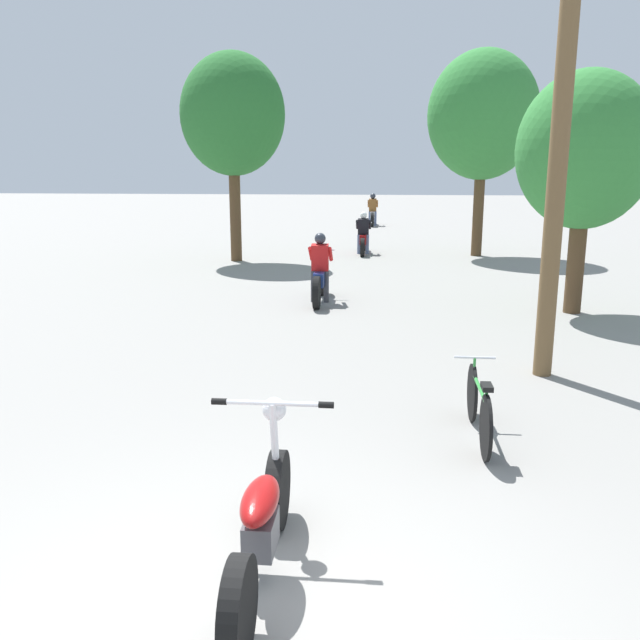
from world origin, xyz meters
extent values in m
plane|color=gray|center=(0.00, 0.00, 0.00)|extent=(120.00, 120.00, 0.00)
cylinder|color=brown|center=(2.90, 5.36, 3.02)|extent=(0.24, 0.24, 6.03)
cylinder|color=#513A23|center=(4.35, 9.41, 1.11)|extent=(0.32, 0.32, 2.22)
ellipsoid|color=#337F38|center=(4.35, 9.41, 3.01)|extent=(2.47, 2.23, 2.84)
cylinder|color=#513A23|center=(3.62, 17.62, 1.57)|extent=(0.32, 0.32, 3.14)
ellipsoid|color=#337F38|center=(3.62, 17.62, 4.18)|extent=(3.28, 2.95, 3.77)
cylinder|color=#513A23|center=(-3.52, 15.80, 1.60)|extent=(0.32, 0.32, 3.19)
ellipsoid|color=#286B2D|center=(-3.52, 15.80, 4.12)|extent=(2.94, 2.65, 3.38)
cylinder|color=black|center=(-0.04, 1.17, 0.30)|extent=(0.12, 0.61, 0.61)
cylinder|color=black|center=(-0.04, -0.28, 0.30)|extent=(0.12, 0.61, 0.61)
ellipsoid|color=maroon|center=(-0.04, 0.44, 0.60)|extent=(0.24, 0.65, 0.19)
cube|color=#4C4C51|center=(-0.04, 0.44, 0.35)|extent=(0.20, 0.36, 0.24)
cylinder|color=silver|center=(-0.04, 1.08, 0.69)|extent=(0.06, 0.23, 0.78)
cylinder|color=silver|center=(-0.04, 0.99, 1.08)|extent=(0.78, 0.04, 0.04)
cylinder|color=black|center=(-0.43, 0.99, 1.08)|extent=(0.11, 0.05, 0.05)
cylinder|color=black|center=(0.35, 0.99, 1.08)|extent=(0.11, 0.05, 0.05)
sphere|color=silver|center=(-0.04, 1.08, 1.00)|extent=(0.18, 0.18, 0.18)
cylinder|color=black|center=(-0.52, 10.72, 0.32)|extent=(0.12, 0.64, 0.64)
cylinder|color=black|center=(-0.52, 9.29, 0.32)|extent=(0.12, 0.64, 0.64)
cube|color=navy|center=(-0.52, 10.01, 0.50)|extent=(0.20, 0.92, 0.28)
cylinder|color=silver|center=(-0.52, 10.62, 0.99)|extent=(0.50, 0.03, 0.03)
cylinder|color=#38383D|center=(-0.65, 9.96, 0.32)|extent=(0.11, 0.11, 0.64)
cylinder|color=#38383D|center=(-0.39, 9.96, 0.32)|extent=(0.11, 0.11, 0.64)
cube|color=red|center=(-0.52, 9.99, 0.91)|extent=(0.34, 0.27, 0.56)
cylinder|color=red|center=(-0.72, 10.15, 0.97)|extent=(0.08, 0.45, 0.35)
cylinder|color=red|center=(-0.32, 10.15, 0.97)|extent=(0.08, 0.45, 0.35)
sphere|color=#2D333D|center=(-0.52, 10.03, 1.30)|extent=(0.23, 0.23, 0.23)
cylinder|color=black|center=(0.12, 18.49, 0.28)|extent=(0.12, 0.57, 0.57)
cylinder|color=black|center=(0.12, 17.04, 0.28)|extent=(0.12, 0.57, 0.57)
cube|color=maroon|center=(0.12, 17.76, 0.46)|extent=(0.20, 0.93, 0.28)
cylinder|color=silver|center=(0.12, 18.39, 0.92)|extent=(0.50, 0.03, 0.03)
cylinder|color=slate|center=(-0.01, 17.71, 0.30)|extent=(0.11, 0.11, 0.60)
cylinder|color=slate|center=(0.25, 17.71, 0.30)|extent=(0.11, 0.11, 0.60)
cube|color=black|center=(0.12, 17.74, 0.85)|extent=(0.34, 0.27, 0.52)
cylinder|color=black|center=(-0.08, 17.90, 0.90)|extent=(0.08, 0.41, 0.32)
cylinder|color=black|center=(0.32, 17.90, 0.90)|extent=(0.08, 0.41, 0.32)
sphere|color=white|center=(0.12, 17.78, 1.20)|extent=(0.21, 0.21, 0.21)
cylinder|color=black|center=(0.25, 28.59, 0.32)|extent=(0.12, 0.65, 0.65)
cylinder|color=black|center=(0.25, 27.17, 0.32)|extent=(0.12, 0.65, 0.65)
cube|color=silver|center=(0.25, 27.88, 0.50)|extent=(0.20, 0.91, 0.28)
cylinder|color=silver|center=(0.25, 28.49, 1.00)|extent=(0.50, 0.03, 0.03)
cylinder|color=slate|center=(0.12, 27.83, 0.32)|extent=(0.11, 0.11, 0.64)
cylinder|color=slate|center=(0.38, 27.83, 0.32)|extent=(0.11, 0.11, 0.64)
cube|color=brown|center=(0.25, 27.86, 0.93)|extent=(0.34, 0.28, 0.60)
cylinder|color=brown|center=(0.05, 28.02, 0.99)|extent=(0.08, 0.47, 0.36)
cylinder|color=brown|center=(0.45, 28.02, 0.99)|extent=(0.08, 0.47, 0.36)
sphere|color=#2D333D|center=(0.25, 27.90, 1.34)|extent=(0.25, 0.25, 0.25)
cylinder|color=black|center=(1.75, 3.58, 0.32)|extent=(0.04, 0.64, 0.64)
cylinder|color=black|center=(1.75, 2.56, 0.32)|extent=(0.04, 0.64, 0.64)
cylinder|color=#2D8C38|center=(1.75, 3.07, 0.54)|extent=(0.04, 0.82, 0.04)
cylinder|color=#2D8C38|center=(1.75, 2.64, 0.51)|extent=(0.03, 0.03, 0.38)
cube|color=black|center=(1.75, 2.64, 0.70)|extent=(0.10, 0.20, 0.05)
cylinder|color=#2D8C38|center=(1.75, 3.53, 0.53)|extent=(0.03, 0.03, 0.41)
cylinder|color=silver|center=(1.75, 3.53, 0.73)|extent=(0.44, 0.03, 0.03)
camera|label=1|loc=(0.73, -3.58, 2.76)|focal=38.00mm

